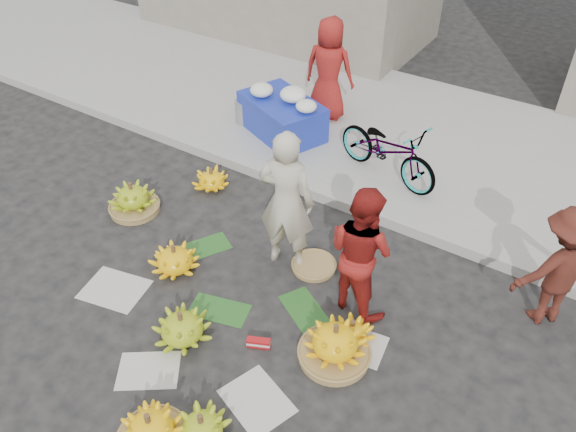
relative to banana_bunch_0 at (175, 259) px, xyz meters
The scene contains 22 objects.
ground 0.94m from the banana_bunch_0, ahead, with size 80.00×80.00×0.00m, color black.
curb 2.36m from the banana_bunch_0, 66.77° to the left, with size 40.00×0.25×0.15m, color gray.
sidewalk 4.37m from the banana_bunch_0, 77.71° to the left, with size 40.00×4.00×0.12m, color gray.
newspaper_scatter 1.26m from the banana_bunch_0, 41.98° to the right, with size 3.20×1.80×0.00m, color beige, non-canonical shape.
banana_leaves 0.86m from the banana_bunch_0, 11.20° to the left, with size 2.00×1.00×0.00m, color #1C501A, non-canonical shape.
banana_bunch_0 is the anchor object (origin of this frame).
banana_bunch_1 1.05m from the banana_bunch_0, 44.44° to the right, with size 0.76×0.76×0.38m.
banana_bunch_2 2.20m from the banana_bunch_0, 53.58° to the right, with size 0.63×0.63×0.44m.
banana_bunch_3 2.21m from the banana_bunch_0, 42.36° to the right, with size 0.64×0.64×0.33m.
banana_bunch_4 2.20m from the banana_bunch_0, ahead, with size 0.83×0.83×0.49m.
banana_bunch_5 2.24m from the banana_bunch_0, ahead, with size 0.55×0.55×0.28m.
banana_bunch_6 1.34m from the banana_bunch_0, 155.67° to the left, with size 0.65×0.65×0.45m.
banana_bunch_7 1.67m from the banana_bunch_0, 114.02° to the left, with size 0.56×0.56×0.32m.
basket_spare 1.64m from the banana_bunch_0, 33.47° to the left, with size 0.51×0.51×0.06m, color olive.
incense_stack 1.53m from the banana_bunch_0, 15.28° to the right, with size 0.24×0.08×0.10m, color #AC1215.
vendor_cream 1.50m from the banana_bunch_0, 39.57° to the left, with size 0.65×0.43×1.78m, color beige.
vendor_red 2.23m from the banana_bunch_0, 18.12° to the left, with size 0.76×0.59×1.56m, color #A11F18.
man_striped 4.17m from the banana_bunch_0, 22.62° to the left, with size 0.93×0.53×1.44m, color maroon.
flower_table 3.23m from the banana_bunch_0, 100.10° to the left, with size 1.55×1.29×0.78m.
grey_bucket 3.39m from the banana_bunch_0, 111.85° to the left, with size 0.33×0.33×0.38m, color slate.
flower_vendor 4.10m from the banana_bunch_0, 93.42° to the left, with size 0.80×0.52×1.64m, color #A11F18.
bicycle 3.25m from the banana_bunch_0, 66.02° to the left, with size 1.65×0.58×0.87m, color gray.
Camera 1 is at (2.78, -3.28, 4.67)m, focal length 35.00 mm.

